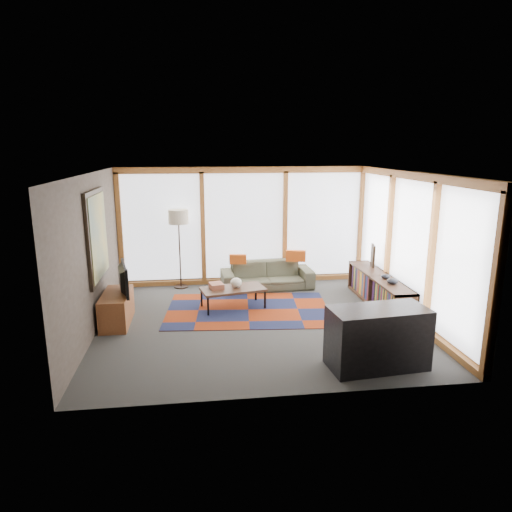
{
  "coord_description": "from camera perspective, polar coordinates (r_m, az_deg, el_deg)",
  "views": [
    {
      "loc": [
        -1.02,
        -7.51,
        3.01
      ],
      "look_at": [
        0.0,
        0.4,
        1.1
      ],
      "focal_mm": 32.0,
      "sensor_mm": 36.0,
      "label": 1
    }
  ],
  "objects": [
    {
      "name": "book_stack",
      "position": [
        8.7,
        -4.98,
        -3.72
      ],
      "size": [
        0.3,
        0.35,
        0.1
      ],
      "primitive_type": "cube",
      "rotation": [
        0.0,
        0.0,
        0.23
      ],
      "color": "#954E36",
      "rests_on": "coffee_table"
    },
    {
      "name": "room_envelope",
      "position": [
        8.34,
        3.23,
        3.3
      ],
      "size": [
        5.52,
        5.02,
        2.62
      ],
      "color": "#3C332C",
      "rests_on": "ground"
    },
    {
      "name": "pillow_left",
      "position": [
        9.75,
        -2.28,
        -0.4
      ],
      "size": [
        0.37,
        0.17,
        0.2
      ],
      "primitive_type": "cube",
      "rotation": [
        0.0,
        0.0,
        -0.17
      ],
      "color": "#C34F15",
      "rests_on": "sofa"
    },
    {
      "name": "shelf_picture",
      "position": [
        9.72,
        14.4,
        0.05
      ],
      "size": [
        0.12,
        0.34,
        0.45
      ],
      "primitive_type": "cube",
      "rotation": [
        0.0,
        0.0,
        -0.24
      ],
      "color": "black",
      "rests_on": "bookshelf"
    },
    {
      "name": "rug",
      "position": [
        8.7,
        -0.97,
        -6.73
      ],
      "size": [
        3.2,
        2.22,
        0.01
      ],
      "primitive_type": "cube",
      "rotation": [
        0.0,
        0.0,
        -0.09
      ],
      "color": "maroon",
      "rests_on": "ground"
    },
    {
      "name": "sofa",
      "position": [
        9.95,
        1.38,
        -2.41
      ],
      "size": [
        2.02,
        0.88,
        0.58
      ],
      "primitive_type": "imported",
      "rotation": [
        0.0,
        0.0,
        0.06
      ],
      "color": "#3F4131",
      "rests_on": "ground"
    },
    {
      "name": "tv_console",
      "position": [
        8.35,
        -17.02,
        -6.28
      ],
      "size": [
        0.45,
        1.09,
        0.54
      ],
      "primitive_type": "cube",
      "color": "brown",
      "rests_on": "ground"
    },
    {
      "name": "television",
      "position": [
        8.19,
        -16.7,
        -2.76
      ],
      "size": [
        0.31,
        0.9,
        0.52
      ],
      "primitive_type": "imported",
      "rotation": [
        0.0,
        0.0,
        1.79
      ],
      "color": "black",
      "rests_on": "tv_console"
    },
    {
      "name": "vase",
      "position": [
        8.72,
        -2.5,
        -3.34
      ],
      "size": [
        0.26,
        0.26,
        0.19
      ],
      "primitive_type": "ellipsoid",
      "rotation": [
        0.0,
        0.0,
        0.19
      ],
      "color": "silver",
      "rests_on": "coffee_table"
    },
    {
      "name": "coffee_table",
      "position": [
        8.77,
        -2.89,
        -5.26
      ],
      "size": [
        1.29,
        0.84,
        0.4
      ],
      "primitive_type": null,
      "rotation": [
        0.0,
        0.0,
        0.22
      ],
      "color": "#342516",
      "rests_on": "ground"
    },
    {
      "name": "pillow_right",
      "position": [
        9.99,
        5.0,
        0.02
      ],
      "size": [
        0.45,
        0.23,
        0.24
      ],
      "primitive_type": "cube",
      "rotation": [
        0.0,
        0.0,
        -0.24
      ],
      "color": "#C34F15",
      "rests_on": "sofa"
    },
    {
      "name": "bowl_b",
      "position": [
        8.91,
        15.91,
        -2.47
      ],
      "size": [
        0.19,
        0.19,
        0.09
      ],
      "primitive_type": "ellipsoid",
      "rotation": [
        0.0,
        0.0,
        0.09
      ],
      "color": "black",
      "rests_on": "bookshelf"
    },
    {
      "name": "floor_lamp",
      "position": [
        9.99,
        -9.52,
        0.85
      ],
      "size": [
        0.43,
        0.43,
        1.72
      ],
      "primitive_type": null,
      "color": "#31221A",
      "rests_on": "ground"
    },
    {
      "name": "ground",
      "position": [
        8.15,
        0.36,
        -8.19
      ],
      "size": [
        5.5,
        5.5,
        0.0
      ],
      "primitive_type": "plane",
      "color": "#30302E",
      "rests_on": "ground"
    },
    {
      "name": "bookshelf",
      "position": [
        9.18,
        15.12,
        -4.18
      ],
      "size": [
        0.44,
        2.4,
        0.6
      ],
      "primitive_type": null,
      "color": "#342516",
      "rests_on": "ground"
    },
    {
      "name": "bowl_a",
      "position": [
        8.61,
        16.7,
        -3.03
      ],
      "size": [
        0.23,
        0.23,
        0.1
      ],
      "primitive_type": "ellipsoid",
      "rotation": [
        0.0,
        0.0,
        -0.13
      ],
      "color": "black",
      "rests_on": "bookshelf"
    },
    {
      "name": "bar_counter",
      "position": [
        6.65,
        14.96,
        -9.85
      ],
      "size": [
        1.41,
        0.76,
        0.86
      ],
      "primitive_type": "cube",
      "rotation": [
        0.0,
        0.0,
        0.1
      ],
      "color": "black",
      "rests_on": "ground"
    }
  ]
}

